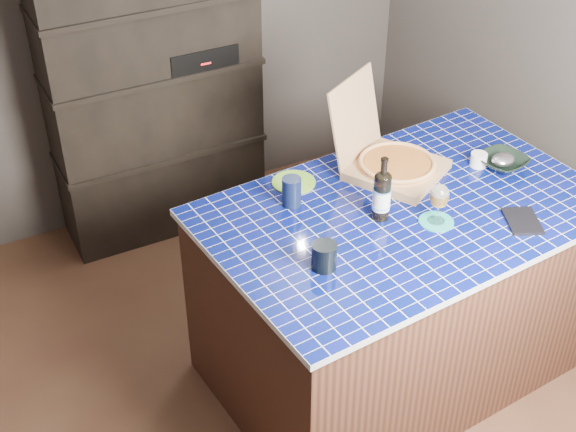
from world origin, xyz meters
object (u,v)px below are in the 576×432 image
kitchen_island (397,291)px  wine_glass (439,197)px  dvd_case (522,221)px  bowl (503,162)px  pizza_box (392,161)px  mead_bottle (382,195)px

kitchen_island → wine_glass: 0.63m
dvd_case → bowl: (0.22, 0.39, 0.02)m
kitchen_island → pizza_box: size_ratio=3.06×
wine_glass → bowl: wine_glass is taller
kitchen_island → pizza_box: 0.62m
pizza_box → bowl: (0.49, -0.20, -0.03)m
mead_bottle → wine_glass: bearing=-36.2°
pizza_box → wine_glass: pizza_box is taller
pizza_box → kitchen_island: bearing=-141.0°
kitchen_island → mead_bottle: (-0.13, -0.00, 0.60)m
kitchen_island → mead_bottle: size_ratio=6.12×
bowl → wine_glass: bearing=-158.1°
mead_bottle → pizza_box: bearing=48.8°
kitchen_island → wine_glass: wine_glass is taller
pizza_box → mead_bottle: 0.38m
mead_bottle → wine_glass: mead_bottle is taller
kitchen_island → mead_bottle: 0.61m
pizza_box → bowl: size_ratio=2.72×
kitchen_island → dvd_case: size_ratio=9.66×
mead_bottle → dvd_case: bearing=-31.1°
wine_glass → dvd_case: 0.39m
kitchen_island → bowl: (0.61, 0.07, 0.51)m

